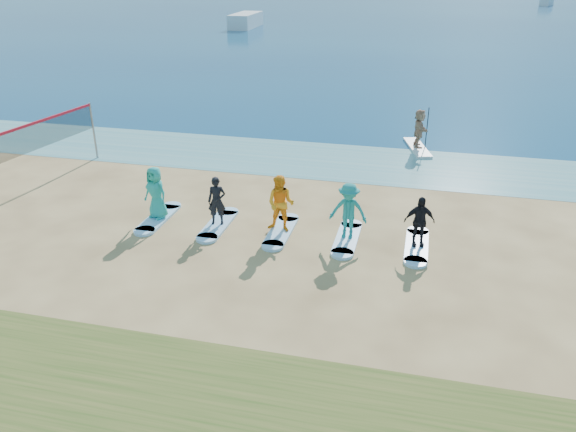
% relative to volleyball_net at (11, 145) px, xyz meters
% --- Properties ---
extents(ground, '(600.00, 600.00, 0.00)m').
position_rel_volleyball_net_xyz_m(ground, '(9.81, -3.96, -1.90)').
color(ground, tan).
rests_on(ground, ground).
extents(shallow_water, '(600.00, 600.00, 0.00)m').
position_rel_volleyball_net_xyz_m(shallow_water, '(9.81, 6.54, -1.90)').
color(shallow_water, teal).
rests_on(shallow_water, ground).
extents(volleyball_net, '(1.25, 9.02, 2.50)m').
position_rel_volleyball_net_xyz_m(volleyball_net, '(0.00, 0.00, 0.00)').
color(volleyball_net, gray).
rests_on(volleyball_net, ground).
extents(paddleboard, '(1.46, 3.08, 0.12)m').
position_rel_volleyball_net_xyz_m(paddleboard, '(14.54, 9.23, -1.84)').
color(paddleboard, silver).
rests_on(paddleboard, ground).
extents(paddleboarder, '(0.83, 1.71, 1.77)m').
position_rel_volleyball_net_xyz_m(paddleboarder, '(14.54, 9.23, -0.90)').
color(paddleboarder, tan).
rests_on(paddleboarder, paddleboard).
extents(boat_offshore_a, '(2.93, 7.94, 1.77)m').
position_rel_volleyball_net_xyz_m(boat_offshore_a, '(-9.08, 56.85, -1.90)').
color(boat_offshore_a, silver).
rests_on(boat_offshore_a, ground).
extents(boat_offshore_b, '(3.51, 6.09, 1.55)m').
position_rel_volleyball_net_xyz_m(boat_offshore_b, '(35.82, 107.88, -1.90)').
color(boat_offshore_b, silver).
rests_on(boat_offshore_b, ground).
extents(surfboard_0, '(0.70, 2.20, 0.09)m').
position_rel_volleyball_net_xyz_m(surfboard_0, '(6.16, -0.94, -1.86)').
color(surfboard_0, '#A1D4FA').
rests_on(surfboard_0, ground).
extents(student_0, '(1.02, 0.82, 1.81)m').
position_rel_volleyball_net_xyz_m(student_0, '(6.16, -0.94, -0.91)').
color(student_0, teal).
rests_on(student_0, surfboard_0).
extents(surfboard_1, '(0.70, 2.20, 0.09)m').
position_rel_volleyball_net_xyz_m(surfboard_1, '(8.33, -0.94, -1.86)').
color(surfboard_1, '#A1D4FA').
rests_on(surfboard_1, ground).
extents(student_1, '(0.66, 0.50, 1.63)m').
position_rel_volleyball_net_xyz_m(student_1, '(8.33, -0.94, -1.00)').
color(student_1, black).
rests_on(student_1, surfboard_1).
extents(surfboard_2, '(0.70, 2.20, 0.09)m').
position_rel_volleyball_net_xyz_m(surfboard_2, '(10.51, -0.94, -1.86)').
color(surfboard_2, '#A1D4FA').
rests_on(surfboard_2, ground).
extents(student_2, '(0.96, 0.78, 1.87)m').
position_rel_volleyball_net_xyz_m(student_2, '(10.51, -0.94, -0.88)').
color(student_2, orange).
rests_on(student_2, surfboard_2).
extents(surfboard_3, '(0.70, 2.20, 0.09)m').
position_rel_volleyball_net_xyz_m(surfboard_3, '(12.68, -0.94, -1.86)').
color(surfboard_3, '#A1D4FA').
rests_on(surfboard_3, ground).
extents(student_3, '(1.20, 0.72, 1.83)m').
position_rel_volleyball_net_xyz_m(student_3, '(12.68, -0.94, -0.90)').
color(student_3, teal).
rests_on(student_3, surfboard_3).
extents(surfboard_4, '(0.70, 2.20, 0.09)m').
position_rel_volleyball_net_xyz_m(surfboard_4, '(14.86, -0.94, -1.86)').
color(surfboard_4, '#A1D4FA').
rests_on(surfboard_4, ground).
extents(student_4, '(1.00, 0.59, 1.60)m').
position_rel_volleyball_net_xyz_m(student_4, '(14.86, -0.94, -1.02)').
color(student_4, black).
rests_on(student_4, surfboard_4).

